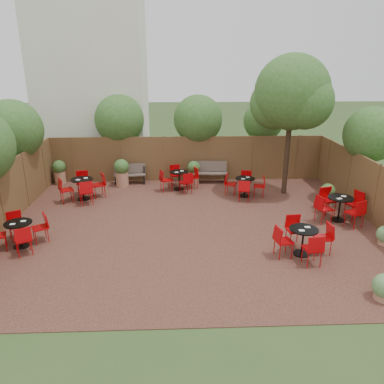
{
  "coord_description": "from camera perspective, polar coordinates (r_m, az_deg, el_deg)",
  "views": [
    {
      "loc": [
        -0.46,
        -11.18,
        5.08
      ],
      "look_at": [
        0.02,
        0.5,
        1.0
      ],
      "focal_mm": 34.96,
      "sensor_mm": 36.0,
      "label": 1
    }
  ],
  "objects": [
    {
      "name": "ground",
      "position": [
        12.29,
        -0.0,
        -5.18
      ],
      "size": [
        80.0,
        80.0,
        0.0
      ],
      "primitive_type": "plane",
      "color": "#354F23",
      "rests_on": "ground"
    },
    {
      "name": "courtyard_paving",
      "position": [
        12.28,
        -0.0,
        -5.14
      ],
      "size": [
        12.0,
        10.0,
        0.02
      ],
      "primitive_type": "cube",
      "color": "#3D1E19",
      "rests_on": "ground"
    },
    {
      "name": "fence_back",
      "position": [
        16.69,
        -0.71,
        5.09
      ],
      "size": [
        12.0,
        0.08,
        2.0
      ],
      "primitive_type": "cube",
      "color": "brown",
      "rests_on": "ground"
    },
    {
      "name": "fence_left",
      "position": [
        13.13,
        -27.18,
        -1.07
      ],
      "size": [
        0.08,
        10.0,
        2.0
      ],
      "primitive_type": "cube",
      "color": "brown",
      "rests_on": "ground"
    },
    {
      "name": "fence_right",
      "position": [
        13.54,
        26.28,
        -0.35
      ],
      "size": [
        0.08,
        10.0,
        2.0
      ],
      "primitive_type": "cube",
      "color": "brown",
      "rests_on": "ground"
    },
    {
      "name": "neighbour_building",
      "position": [
        19.63,
        -14.78,
        15.48
      ],
      "size": [
        5.0,
        4.0,
        8.0
      ],
      "primitive_type": "cube",
      "color": "silver",
      "rests_on": "ground"
    },
    {
      "name": "overhang_foliage",
      "position": [
        14.04,
        -11.51,
        8.92
      ],
      "size": [
        15.43,
        10.42,
        2.34
      ],
      "color": "#2D581C",
      "rests_on": "ground"
    },
    {
      "name": "courtyard_tree",
      "position": [
        14.9,
        14.96,
        13.86
      ],
      "size": [
        2.92,
        2.84,
        5.4
      ],
      "rotation": [
        0.0,
        0.0,
        -0.4
      ],
      "color": "black",
      "rests_on": "courtyard_paving"
    },
    {
      "name": "park_bench_left",
      "position": [
        16.59,
        -9.48,
        2.79
      ],
      "size": [
        1.42,
        0.62,
        0.85
      ],
      "rotation": [
        0.0,
        0.0,
        0.13
      ],
      "color": "brown",
      "rests_on": "courtyard_paving"
    },
    {
      "name": "park_bench_right",
      "position": [
        16.52,
        2.74,
        3.12
      ],
      "size": [
        1.53,
        0.57,
        0.93
      ],
      "rotation": [
        0.0,
        0.0,
        -0.06
      ],
      "color": "brown",
      "rests_on": "courtyard_paving"
    },
    {
      "name": "bistro_tables",
      "position": [
        13.05,
        0.39,
        -1.4
      ],
      "size": [
        11.6,
        7.36,
        0.96
      ],
      "color": "black",
      "rests_on": "courtyard_paving"
    },
    {
      "name": "planters",
      "position": [
        15.73,
        -5.71,
        2.58
      ],
      "size": [
        11.07,
        3.95,
        1.17
      ],
      "color": "#A16C50",
      "rests_on": "courtyard_paving"
    }
  ]
}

